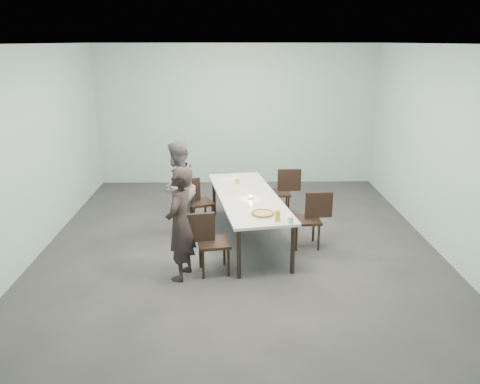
{
  "coord_description": "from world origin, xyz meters",
  "views": [
    {
      "loc": [
        -0.13,
        -6.62,
        3.04
      ],
      "look_at": [
        0.0,
        -0.33,
        1.0
      ],
      "focal_mm": 35.0,
      "sensor_mm": 36.0,
      "label": 1
    }
  ],
  "objects_px": {
    "diner_far": "(178,188)",
    "amber_tumbler": "(237,181)",
    "diner_near": "(180,224)",
    "side_plate": "(262,209)",
    "table": "(248,199)",
    "chair_far_right": "(283,189)",
    "chair_far_left": "(195,199)",
    "tealight": "(251,197)",
    "chair_near_left": "(208,239)",
    "chair_near_right": "(311,216)",
    "water_tumbler": "(290,220)",
    "pizza": "(263,214)",
    "beer_glass": "(277,216)"
  },
  "relations": [
    {
      "from": "diner_far",
      "to": "amber_tumbler",
      "type": "height_order",
      "value": "diner_far"
    },
    {
      "from": "diner_near",
      "to": "side_plate",
      "type": "distance_m",
      "value": 1.24
    },
    {
      "from": "table",
      "to": "chair_far_right",
      "type": "distance_m",
      "value": 1.3
    },
    {
      "from": "chair_far_left",
      "to": "tealight",
      "type": "xyz_separation_m",
      "value": [
        0.91,
        -0.73,
        0.27
      ]
    },
    {
      "from": "diner_near",
      "to": "side_plate",
      "type": "relative_size",
      "value": 8.53
    },
    {
      "from": "chair_near_left",
      "to": "chair_far_left",
      "type": "relative_size",
      "value": 1.0
    },
    {
      "from": "chair_near_right",
      "to": "water_tumbler",
      "type": "bearing_deg",
      "value": 60.63
    },
    {
      "from": "pizza",
      "to": "amber_tumbler",
      "type": "xyz_separation_m",
      "value": [
        -0.33,
        1.49,
        0.02
      ]
    },
    {
      "from": "chair_near_right",
      "to": "amber_tumbler",
      "type": "relative_size",
      "value": 10.88
    },
    {
      "from": "chair_near_right",
      "to": "water_tumbler",
      "type": "height_order",
      "value": "chair_near_right"
    },
    {
      "from": "side_plate",
      "to": "diner_near",
      "type": "bearing_deg",
      "value": -152.54
    },
    {
      "from": "chair_far_left",
      "to": "chair_far_right",
      "type": "xyz_separation_m",
      "value": [
        1.55,
        0.54,
        0.0
      ]
    },
    {
      "from": "table",
      "to": "beer_glass",
      "type": "height_order",
      "value": "beer_glass"
    },
    {
      "from": "chair_near_right",
      "to": "tealight",
      "type": "bearing_deg",
      "value": -9.13
    },
    {
      "from": "chair_near_right",
      "to": "side_plate",
      "type": "relative_size",
      "value": 4.83
    },
    {
      "from": "table",
      "to": "side_plate",
      "type": "relative_size",
      "value": 15.08
    },
    {
      "from": "table",
      "to": "water_tumbler",
      "type": "height_order",
      "value": "water_tumbler"
    },
    {
      "from": "chair_near_right",
      "to": "diner_near",
      "type": "height_order",
      "value": "diner_near"
    },
    {
      "from": "tealight",
      "to": "chair_far_right",
      "type": "bearing_deg",
      "value": 63.31
    },
    {
      "from": "pizza",
      "to": "chair_far_right",
      "type": "bearing_deg",
      "value": 75.78
    },
    {
      "from": "chair_near_left",
      "to": "tealight",
      "type": "xyz_separation_m",
      "value": [
        0.62,
        0.93,
        0.27
      ]
    },
    {
      "from": "pizza",
      "to": "tealight",
      "type": "relative_size",
      "value": 6.07
    },
    {
      "from": "chair_far_left",
      "to": "water_tumbler",
      "type": "bearing_deg",
      "value": -74.58
    },
    {
      "from": "tealight",
      "to": "side_plate",
      "type": "bearing_deg",
      "value": -73.63
    },
    {
      "from": "chair_far_left",
      "to": "water_tumbler",
      "type": "relative_size",
      "value": 9.67
    },
    {
      "from": "chair_far_left",
      "to": "pizza",
      "type": "bearing_deg",
      "value": -77.06
    },
    {
      "from": "pizza",
      "to": "amber_tumbler",
      "type": "distance_m",
      "value": 1.53
    },
    {
      "from": "chair_far_right",
      "to": "amber_tumbler",
      "type": "relative_size",
      "value": 10.88
    },
    {
      "from": "side_plate",
      "to": "amber_tumbler",
      "type": "height_order",
      "value": "amber_tumbler"
    },
    {
      "from": "diner_near",
      "to": "amber_tumbler",
      "type": "xyz_separation_m",
      "value": [
        0.77,
        1.84,
        0.02
      ]
    },
    {
      "from": "table",
      "to": "water_tumbler",
      "type": "distance_m",
      "value": 1.28
    },
    {
      "from": "amber_tumbler",
      "to": "pizza",
      "type": "bearing_deg",
      "value": -77.5
    },
    {
      "from": "table",
      "to": "diner_far",
      "type": "bearing_deg",
      "value": 161.58
    },
    {
      "from": "table",
      "to": "chair_near_right",
      "type": "xyz_separation_m",
      "value": [
        0.96,
        -0.25,
        -0.19
      ]
    },
    {
      "from": "table",
      "to": "chair_far_left",
      "type": "height_order",
      "value": "chair_far_left"
    },
    {
      "from": "side_plate",
      "to": "amber_tumbler",
      "type": "relative_size",
      "value": 2.25
    },
    {
      "from": "chair_far_left",
      "to": "tealight",
      "type": "distance_m",
      "value": 1.2
    },
    {
      "from": "diner_far",
      "to": "side_plate",
      "type": "relative_size",
      "value": 8.5
    },
    {
      "from": "water_tumbler",
      "to": "tealight",
      "type": "height_order",
      "value": "water_tumbler"
    },
    {
      "from": "amber_tumbler",
      "to": "beer_glass",
      "type": "bearing_deg",
      "value": -73.62
    },
    {
      "from": "chair_near_left",
      "to": "chair_near_right",
      "type": "xyz_separation_m",
      "value": [
        1.54,
        0.84,
        0.0
      ]
    },
    {
      "from": "tealight",
      "to": "table",
      "type": "bearing_deg",
      "value": 103.05
    },
    {
      "from": "water_tumbler",
      "to": "tealight",
      "type": "relative_size",
      "value": 1.61
    },
    {
      "from": "chair_near_left",
      "to": "chair_near_right",
      "type": "distance_m",
      "value": 1.75
    },
    {
      "from": "diner_far",
      "to": "pizza",
      "type": "xyz_separation_m",
      "value": [
        1.3,
        -1.24,
        0.0
      ]
    },
    {
      "from": "chair_far_left",
      "to": "side_plate",
      "type": "bearing_deg",
      "value": -72.18
    },
    {
      "from": "table",
      "to": "chair_far_right",
      "type": "relative_size",
      "value": 3.12
    },
    {
      "from": "pizza",
      "to": "amber_tumbler",
      "type": "bearing_deg",
      "value": 102.5
    },
    {
      "from": "diner_far",
      "to": "chair_near_right",
      "type": "bearing_deg",
      "value": 88.35
    },
    {
      "from": "chair_near_right",
      "to": "beer_glass",
      "type": "relative_size",
      "value": 5.8
    }
  ]
}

